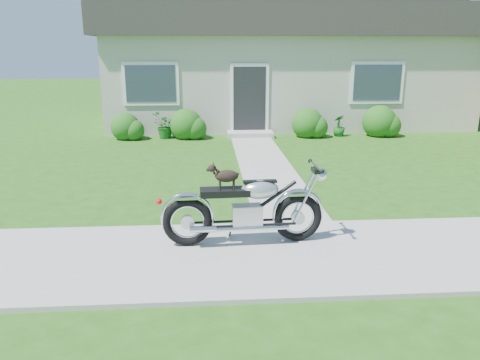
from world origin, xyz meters
name	(u,v)px	position (x,y,z in m)	size (l,w,h in m)	color
ground	(421,251)	(0.00, 0.00, 0.00)	(80.00, 80.00, 0.00)	#235114
sidewalk	(421,249)	(0.00, 0.00, 0.02)	(24.00, 2.20, 0.04)	#9E9B93
walkway	(264,164)	(-1.50, 5.00, 0.01)	(1.20, 8.00, 0.03)	#9E9B93
house	(283,62)	(0.00, 11.99, 2.16)	(12.60, 7.03, 4.50)	beige
shrub_row	(267,124)	(-1.00, 8.50, 0.41)	(8.70, 1.03, 1.03)	#215917
potted_plant_left	(165,126)	(-4.10, 8.55, 0.39)	(0.70, 0.61, 0.78)	#17591A
potted_plant_right	(339,126)	(1.25, 8.55, 0.33)	(0.37, 0.37, 0.66)	#185A1C
motorcycle_with_dog	(247,208)	(-2.30, 0.34, 0.54)	(2.22, 0.60, 1.11)	black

